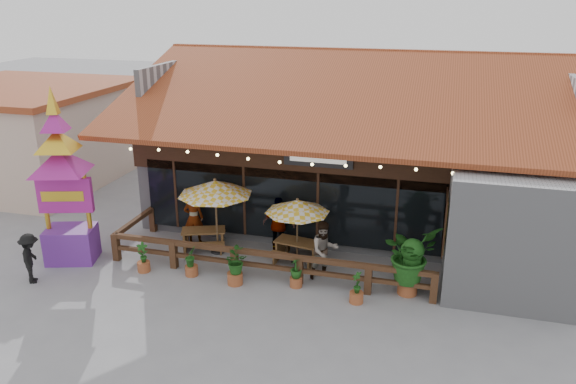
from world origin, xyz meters
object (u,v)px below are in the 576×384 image
(picnic_table_right, at_px, (298,248))
(pedestrian, at_px, (31,258))
(tropical_plant, at_px, (410,256))
(thai_sign_tower, at_px, (61,165))
(picnic_table_left, at_px, (204,236))
(umbrella_left, at_px, (215,188))
(umbrella_right, at_px, (297,206))

(picnic_table_right, bearing_deg, pedestrian, -154.85)
(picnic_table_right, distance_m, tropical_plant, 3.74)
(thai_sign_tower, bearing_deg, picnic_table_left, 27.17)
(umbrella_left, bearing_deg, thai_sign_tower, -157.38)
(umbrella_right, height_order, pedestrian, umbrella_right)
(picnic_table_left, relative_size, pedestrian, 1.15)
(umbrella_right, height_order, thai_sign_tower, thai_sign_tower)
(picnic_table_right, bearing_deg, umbrella_left, -179.01)
(picnic_table_left, bearing_deg, picnic_table_right, -1.41)
(picnic_table_left, height_order, pedestrian, pedestrian)
(picnic_table_right, bearing_deg, tropical_plant, -18.20)
(thai_sign_tower, bearing_deg, picnic_table_right, 14.58)
(picnic_table_left, height_order, picnic_table_right, picnic_table_right)
(pedestrian, bearing_deg, tropical_plant, -108.86)
(picnic_table_left, distance_m, pedestrian, 5.23)
(umbrella_left, xyz_separation_m, pedestrian, (-4.47, -3.33, -1.47))
(umbrella_right, bearing_deg, picnic_table_left, 177.72)
(picnic_table_left, height_order, tropical_plant, tropical_plant)
(tropical_plant, bearing_deg, picnic_table_left, 169.71)
(umbrella_left, distance_m, tropical_plant, 6.39)
(picnic_table_left, distance_m, thai_sign_tower, 4.93)
(picnic_table_right, distance_m, pedestrian, 7.95)
(picnic_table_left, relative_size, tropical_plant, 0.84)
(umbrella_left, distance_m, umbrella_right, 2.71)
(umbrella_left, bearing_deg, picnic_table_right, 0.99)
(umbrella_left, distance_m, picnic_table_left, 1.86)
(picnic_table_left, xyz_separation_m, thai_sign_tower, (-3.68, -1.89, 2.69))
(umbrella_right, relative_size, picnic_table_left, 1.48)
(picnic_table_left, bearing_deg, pedestrian, -138.60)
(picnic_table_right, height_order, pedestrian, pedestrian)
(umbrella_right, relative_size, thai_sign_tower, 0.44)
(umbrella_left, height_order, tropical_plant, umbrella_left)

